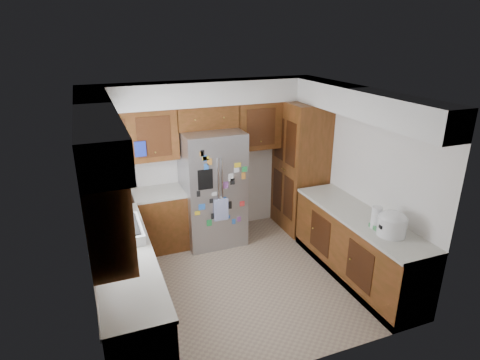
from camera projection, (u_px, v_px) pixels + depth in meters
name	position (u px, v px, depth m)	size (l,w,h in m)	color
floor	(241.00, 279.00, 5.47)	(3.60, 3.60, 0.00)	tan
room_shell	(223.00, 145.00, 5.11)	(3.64, 3.24, 2.52)	silver
left_counter_run	(136.00, 272.00, 4.88)	(1.36, 3.20, 0.92)	#4A2D0E
right_counter_run	(357.00, 249.00, 5.42)	(0.63, 2.25, 0.92)	#4A2D0E
pantry	(300.00, 167.00, 6.60)	(0.60, 0.90, 2.15)	#4A2D0E
fridge	(213.00, 188.00, 6.20)	(0.90, 0.79, 1.80)	gray
bridge_cabinet	(206.00, 116.00, 6.02)	(0.96, 0.34, 0.35)	#4A2D0E
fridge_top_items	(199.00, 97.00, 5.88)	(0.59, 0.30, 0.26)	blue
sink_assembly	(119.00, 231.00, 4.70)	(0.52, 0.70, 0.37)	white
left_counter_clutter	(116.00, 202.00, 5.33)	(0.34, 0.90, 0.38)	black
rice_cooker	(392.00, 223.00, 4.69)	(0.34, 0.33, 0.30)	white
paper_towel	(376.00, 217.00, 4.87)	(0.12, 0.12, 0.28)	white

